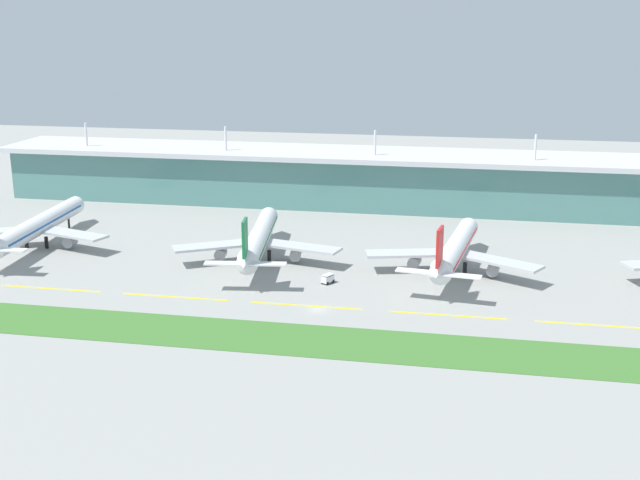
% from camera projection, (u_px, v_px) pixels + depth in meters
% --- Properties ---
extents(ground_plane, '(600.00, 600.00, 0.00)m').
position_uv_depth(ground_plane, '(317.00, 310.00, 193.24)').
color(ground_plane, gray).
extents(terminal_building, '(288.00, 34.00, 28.98)m').
position_uv_depth(terminal_building, '(376.00, 179.00, 297.76)').
color(terminal_building, slate).
rests_on(terminal_building, ground).
extents(airliner_nearest, '(48.65, 66.55, 18.90)m').
position_uv_depth(airliner_nearest, '(37.00, 226.00, 244.80)').
color(airliner_nearest, white).
rests_on(airliner_nearest, ground).
extents(airliner_near_middle, '(48.30, 62.91, 18.90)m').
position_uv_depth(airliner_near_middle, '(258.00, 239.00, 230.57)').
color(airliner_near_middle, silver).
rests_on(airliner_near_middle, ground).
extents(airliner_far_middle, '(48.40, 59.60, 18.90)m').
position_uv_depth(airliner_far_middle, '(455.00, 250.00, 219.87)').
color(airliner_far_middle, white).
rests_on(airliner_far_middle, ground).
extents(taxiway_stripe_west, '(28.00, 0.70, 0.04)m').
position_uv_depth(taxiway_stripe_west, '(51.00, 289.00, 208.13)').
color(taxiway_stripe_west, yellow).
rests_on(taxiway_stripe_west, ground).
extents(taxiway_stripe_mid_west, '(28.00, 0.70, 0.04)m').
position_uv_depth(taxiway_stripe_mid_west, '(175.00, 297.00, 201.92)').
color(taxiway_stripe_mid_west, yellow).
rests_on(taxiway_stripe_mid_west, ground).
extents(taxiway_stripe_centre, '(28.00, 0.70, 0.04)m').
position_uv_depth(taxiway_stripe_centre, '(307.00, 306.00, 195.71)').
color(taxiway_stripe_centre, yellow).
rests_on(taxiway_stripe_centre, ground).
extents(taxiway_stripe_mid_east, '(28.00, 0.70, 0.04)m').
position_uv_depth(taxiway_stripe_mid_east, '(448.00, 315.00, 189.50)').
color(taxiway_stripe_mid_east, yellow).
rests_on(taxiway_stripe_mid_east, ground).
extents(taxiway_stripe_east, '(28.00, 0.70, 0.04)m').
position_uv_depth(taxiway_stripe_east, '(598.00, 325.00, 183.29)').
color(taxiway_stripe_east, yellow).
rests_on(taxiway_stripe_east, ground).
extents(grass_verge, '(300.00, 18.00, 0.10)m').
position_uv_depth(grass_verge, '(301.00, 340.00, 175.06)').
color(grass_verge, '#3D702D').
rests_on(grass_verge, ground).
extents(baggage_cart, '(3.33, 4.02, 2.48)m').
position_uv_depth(baggage_cart, '(328.00, 279.00, 212.06)').
color(baggage_cart, silver).
rests_on(baggage_cart, ground).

